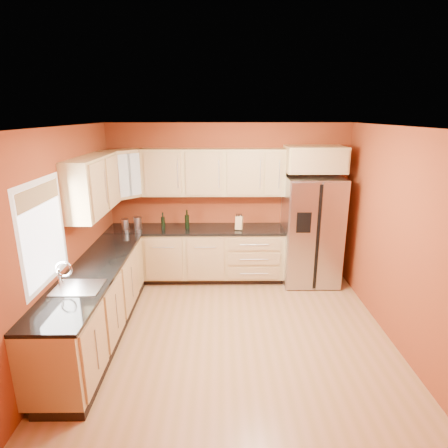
% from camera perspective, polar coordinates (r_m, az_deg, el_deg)
% --- Properties ---
extents(floor, '(4.00, 4.00, 0.00)m').
position_cam_1_polar(floor, '(5.03, 1.17, -16.52)').
color(floor, '#A1703E').
rests_on(floor, ground).
extents(ceiling, '(4.00, 4.00, 0.00)m').
position_cam_1_polar(ceiling, '(4.22, 1.38, 14.59)').
color(ceiling, white).
rests_on(ceiling, wall_back).
extents(wall_back, '(4.00, 0.04, 2.60)m').
position_cam_1_polar(wall_back, '(6.38, 0.71, 3.47)').
color(wall_back, maroon).
rests_on(wall_back, floor).
extents(wall_front, '(4.00, 0.04, 2.60)m').
position_cam_1_polar(wall_front, '(2.65, 2.66, -16.54)').
color(wall_front, maroon).
rests_on(wall_front, floor).
extents(wall_left, '(0.04, 4.00, 2.60)m').
position_cam_1_polar(wall_left, '(4.83, -23.22, -2.25)').
color(wall_left, maroon).
rests_on(wall_left, floor).
extents(wall_right, '(0.04, 4.00, 2.60)m').
position_cam_1_polar(wall_right, '(4.94, 25.14, -2.07)').
color(wall_right, maroon).
rests_on(wall_right, floor).
extents(base_cabinets_back, '(2.90, 0.60, 0.88)m').
position_cam_1_polar(base_cabinets_back, '(6.36, -4.24, -4.74)').
color(base_cabinets_back, tan).
rests_on(base_cabinets_back, floor).
extents(base_cabinets_left, '(0.60, 2.80, 0.88)m').
position_cam_1_polar(base_cabinets_left, '(5.05, -18.90, -11.57)').
color(base_cabinets_left, tan).
rests_on(base_cabinets_left, floor).
extents(countertop_back, '(2.90, 0.62, 0.04)m').
position_cam_1_polar(countertop_back, '(6.20, -4.34, -0.81)').
color(countertop_back, black).
rests_on(countertop_back, base_cabinets_back).
extents(countertop_left, '(0.62, 2.80, 0.04)m').
position_cam_1_polar(countertop_left, '(4.85, -19.29, -6.77)').
color(countertop_left, black).
rests_on(countertop_left, base_cabinets_left).
extents(upper_cabinets_back, '(2.30, 0.33, 0.75)m').
position_cam_1_polar(upper_cabinets_back, '(6.12, -1.61, 7.90)').
color(upper_cabinets_back, tan).
rests_on(upper_cabinets_back, wall_back).
extents(upper_cabinets_left, '(0.33, 1.35, 0.75)m').
position_cam_1_polar(upper_cabinets_left, '(5.30, -19.30, 5.64)').
color(upper_cabinets_left, tan).
rests_on(upper_cabinets_left, wall_left).
extents(corner_upper_cabinet, '(0.67, 0.67, 0.75)m').
position_cam_1_polar(corner_upper_cabinet, '(6.15, -15.10, 7.39)').
color(corner_upper_cabinet, tan).
rests_on(corner_upper_cabinet, wall_back).
extents(over_fridge_cabinet, '(0.92, 0.60, 0.40)m').
position_cam_1_polar(over_fridge_cabinet, '(6.14, 13.68, 9.60)').
color(over_fridge_cabinet, tan).
rests_on(over_fridge_cabinet, wall_back).
extents(refrigerator, '(0.90, 0.75, 1.78)m').
position_cam_1_polar(refrigerator, '(6.30, 13.13, -1.00)').
color(refrigerator, silver).
rests_on(refrigerator, floor).
extents(window, '(0.03, 0.90, 1.00)m').
position_cam_1_polar(window, '(4.31, -25.80, -1.22)').
color(window, white).
rests_on(window, wall_left).
extents(sink_faucet, '(0.50, 0.42, 0.30)m').
position_cam_1_polar(sink_faucet, '(4.36, -21.54, -7.27)').
color(sink_faucet, silver).
rests_on(sink_faucet, countertop_left).
extents(canister_left, '(0.15, 0.15, 0.20)m').
position_cam_1_polar(canister_left, '(6.27, -13.00, 0.15)').
color(canister_left, silver).
rests_on(canister_left, countertop_back).
extents(canister_right, '(0.12, 0.12, 0.18)m').
position_cam_1_polar(canister_right, '(6.27, -14.82, -0.07)').
color(canister_right, silver).
rests_on(canister_right, countertop_back).
extents(wine_bottle_a, '(0.07, 0.07, 0.29)m').
position_cam_1_polar(wine_bottle_a, '(6.13, -9.28, 0.45)').
color(wine_bottle_a, black).
rests_on(wine_bottle_a, countertop_back).
extents(wine_bottle_b, '(0.09, 0.09, 0.31)m').
position_cam_1_polar(wine_bottle_b, '(6.14, -5.65, 0.70)').
color(wine_bottle_b, black).
rests_on(wine_bottle_b, countertop_back).
extents(knife_block, '(0.13, 0.12, 0.22)m').
position_cam_1_polar(knife_block, '(6.09, 2.31, 0.18)').
color(knife_block, tan).
rests_on(knife_block, countertop_back).
extents(soap_dispenser, '(0.08, 0.08, 0.20)m').
position_cam_1_polar(soap_dispenser, '(6.21, 2.47, 0.43)').
color(soap_dispenser, white).
rests_on(soap_dispenser, countertop_back).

